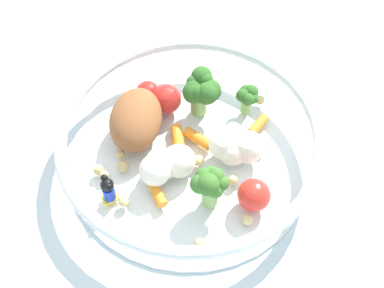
# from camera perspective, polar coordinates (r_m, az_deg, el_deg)

# --- Properties ---
(ground_plane) EXTENTS (2.40, 2.40, 0.00)m
(ground_plane) POSITION_cam_1_polar(r_m,az_deg,el_deg) (0.53, -0.10, -0.28)
(ground_plane) COLOR silver
(food_container) EXTENTS (0.26, 0.26, 0.06)m
(food_container) POSITION_cam_1_polar(r_m,az_deg,el_deg) (0.50, -0.43, 0.42)
(food_container) COLOR white
(food_container) RESTS_ON ground_plane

